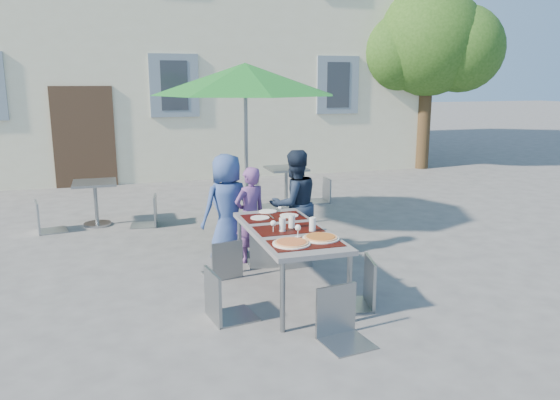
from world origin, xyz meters
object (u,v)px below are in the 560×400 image
object	(u,v)px
chair_1	(264,227)
pizza_near_right	(321,238)
chair_5	(342,283)
cafe_table_0	(95,196)
child_2	(294,204)
bg_chair_l_0	(43,197)
chair_0	(224,236)
child_1	(250,215)
chair_4	(361,253)
bg_chair_r_1	(323,176)
chair_2	(296,229)
chair_3	(222,264)
patio_umbrella	(245,80)
bg_chair_l_1	(263,175)
dining_table	(288,234)
child_0	(227,207)
cafe_table_1	(286,180)
bg_chair_r_0	(148,193)
pizza_near_left	(291,243)

from	to	relation	value
chair_1	pizza_near_right	bearing A→B (deg)	-82.45
chair_5	cafe_table_0	bearing A→B (deg)	113.96
child_2	bg_chair_l_0	distance (m)	4.05
chair_0	cafe_table_0	size ratio (longest dim) A/B	1.22
child_2	cafe_table_0	xyz separation A→B (m)	(-2.55, 2.49, -0.24)
child_1	chair_4	size ratio (longest dim) A/B	1.28
bg_chair_r_1	chair_4	bearing A→B (deg)	-107.35
chair_2	chair_4	xyz separation A→B (m)	(0.23, -1.39, 0.09)
child_2	chair_3	xyz separation A→B (m)	(-1.32, -1.66, -0.15)
chair_3	chair_4	world-z (taller)	chair_4
patio_umbrella	child_1	bearing A→B (deg)	-102.43
patio_umbrella	bg_chair_l_1	distance (m)	2.38
pizza_near_right	chair_4	world-z (taller)	chair_4
chair_1	chair_4	size ratio (longest dim) A/B	0.91
dining_table	patio_umbrella	world-z (taller)	patio_umbrella
patio_umbrella	chair_1	bearing A→B (deg)	-96.95
child_0	chair_4	world-z (taller)	child_0
child_1	cafe_table_1	distance (m)	3.17
chair_1	bg_chair_r_1	distance (m)	3.90
chair_4	child_1	bearing A→B (deg)	112.72
child_1	cafe_table_1	bearing A→B (deg)	-137.13
child_2	chair_2	size ratio (longest dim) A/B	1.71
child_2	chair_1	size ratio (longest dim) A/B	1.62
pizza_near_right	cafe_table_0	size ratio (longest dim) A/B	0.52
bg_chair_r_0	pizza_near_right	bearing A→B (deg)	-69.97
chair_1	chair_4	bearing A→B (deg)	-67.57
pizza_near_left	chair_5	distance (m)	0.72
bg_chair_r_0	bg_chair_r_1	size ratio (longest dim) A/B	1.06
child_1	chair_2	xyz separation A→B (m)	(0.51, -0.37, -0.14)
patio_umbrella	bg_chair_l_0	distance (m)	3.62
pizza_near_left	pizza_near_right	size ratio (longest dim) A/B	1.00
bg_chair_l_1	pizza_near_left	bearing A→B (deg)	-102.51
cafe_table_0	bg_chair_l_1	world-z (taller)	bg_chair_l_1
dining_table	cafe_table_0	distance (m)	4.26
bg_chair_r_1	cafe_table_0	bearing A→B (deg)	-172.72
pizza_near_right	patio_umbrella	distance (m)	3.51
pizza_near_right	chair_2	world-z (taller)	chair_2
pizza_near_left	child_1	size ratio (longest dim) A/B	0.30
chair_0	chair_2	distance (m)	0.97
child_2	bg_chair_l_1	size ratio (longest dim) A/B	1.42
child_0	bg_chair_r_1	bearing A→B (deg)	-147.66
chair_3	chair_5	size ratio (longest dim) A/B	1.04
chair_0	chair_1	distance (m)	0.61
chair_4	bg_chair_l_1	distance (m)	4.69
pizza_near_left	bg_chair_l_0	size ratio (longest dim) A/B	0.40
pizza_near_right	patio_umbrella	xyz separation A→B (m)	(0.01, 3.14, 1.56)
chair_1	cafe_table_0	distance (m)	3.43
pizza_near_right	cafe_table_1	distance (m)	4.67
chair_1	bg_chair_l_0	world-z (taller)	bg_chair_l_0
bg_chair_l_1	child_0	bearing A→B (deg)	-114.75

